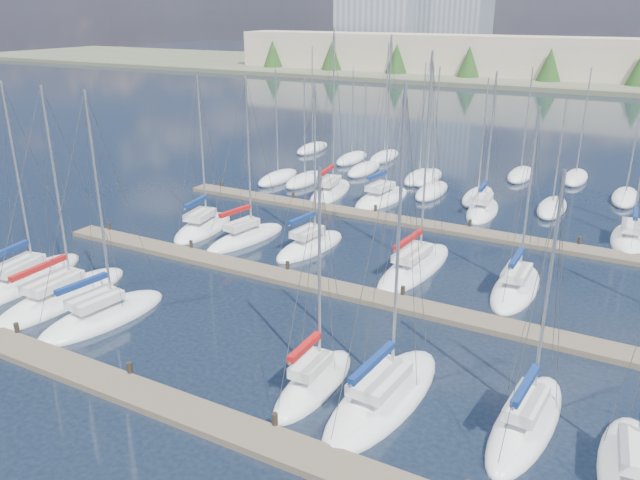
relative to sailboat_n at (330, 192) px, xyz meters
The scene contains 22 objects.
ground 27.41m from the sailboat_n, 68.19° to the left, with size 400.00×400.00×0.00m, color #182231.
dock_near 34.09m from the sailboat_n, 72.62° to the right, with size 44.00×1.93×1.10m.
dock_mid 21.15m from the sailboat_n, 61.22° to the right, with size 44.00×1.93×1.10m.
dock_far 11.15m from the sailboat_n, 24.02° to the right, with size 44.00×1.93×1.10m.
sailboat_n is the anchor object (origin of this frame).
sailboat_c 28.00m from the sailboat_n, 88.97° to the right, with size 4.04×8.23×13.21m.
sailboat_f 35.06m from the sailboat_n, 48.77° to the right, with size 2.80×8.06×11.52m.
sailboat_g 38.70m from the sailboat_n, 45.32° to the right, with size 3.20×7.33×12.12m.
sailboat_d 31.46m from the sailboat_n, 63.49° to the right, with size 2.06×6.46×10.95m.
sailboat_e 32.48m from the sailboat_n, 57.98° to the right, with size 3.63×9.35×14.40m.
sailboat_i 13.91m from the sailboat_n, 89.04° to the right, with size 3.47×7.86×12.62m.
sailboat_p 13.94m from the sailboat_n, ahead, with size 2.96×7.28×12.29m.
sailboat_q 25.33m from the sailboat_n, ahead, with size 3.07×7.69×11.14m.
sailboat_a 27.86m from the sailboat_n, 105.70° to the right, with size 4.17×9.54×13.09m.
sailboat_k 18.63m from the sailboat_n, 44.75° to the right, with size 3.28×9.91×14.63m.
sailboat_h 14.17m from the sailboat_n, 106.56° to the right, with size 3.86×7.62×12.40m.
sailboat_l 23.78m from the sailboat_n, 33.63° to the right, with size 2.55×7.71×11.83m.
sailboat_j 14.05m from the sailboat_n, 68.07° to the right, with size 3.38×7.40×12.23m.
sailboat_b 27.66m from the sailboat_n, 97.28° to the right, with size 3.34×9.75×13.13m.
sailboat_o 5.00m from the sailboat_n, ahead, with size 3.71×8.25×14.92m.
distant_boats 10.91m from the sailboat_n, 57.62° to the left, with size 36.93×20.75×13.30m.
shoreline 115.49m from the sailboat_n, 91.55° to the left, with size 400.00×60.00×38.00m.
Camera 1 is at (15.80, -14.76, 16.28)m, focal length 35.00 mm.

